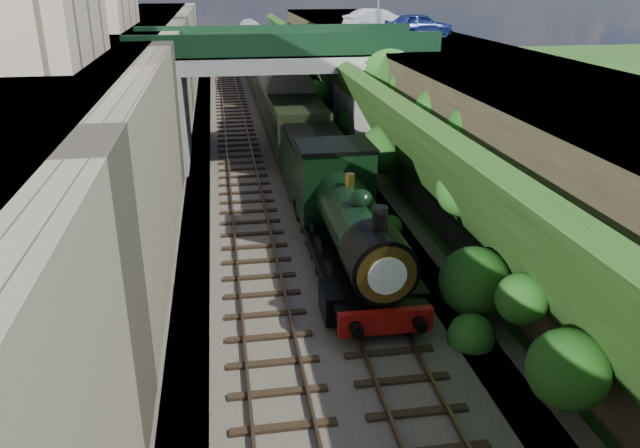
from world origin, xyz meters
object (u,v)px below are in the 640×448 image
Objects in this scene: car_silver at (377,20)px; tender at (317,171)px; tree at (387,81)px; locomotive at (350,225)px; car_blue at (419,25)px; road_bridge at (290,88)px.

car_silver is 19.35m from tender.
tree is 11.86m from car_silver.
tree is 8.08m from tender.
car_blue is at bearing 66.99° from locomotive.
car_silver is (7.23, 9.27, 2.95)m from road_bridge.
road_bridge is 2.67× the size of tender.
car_silver is at bearing 78.81° from tree.
tree is 1.51× the size of car_blue.
car_blue is 0.73× the size of tender.
car_blue is at bearing -177.52° from car_silver.
road_bridge is 8.33m from tender.
tender is (-4.71, -5.82, -3.03)m from tree.
locomotive is at bearing 146.25° from car_blue.
locomotive is (0.26, -15.31, -2.18)m from road_bridge.
car_blue is 0.43× the size of locomotive.
car_silver is (2.26, 11.40, 2.38)m from tree.
locomotive is 7.37m from tender.
tree is 1.10× the size of tender.
tree is at bearing 140.40° from car_blue.
car_silver is 0.46× the size of locomotive.
tree is 1.41× the size of car_silver.
car_blue is (8.83, 4.87, 2.92)m from road_bridge.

